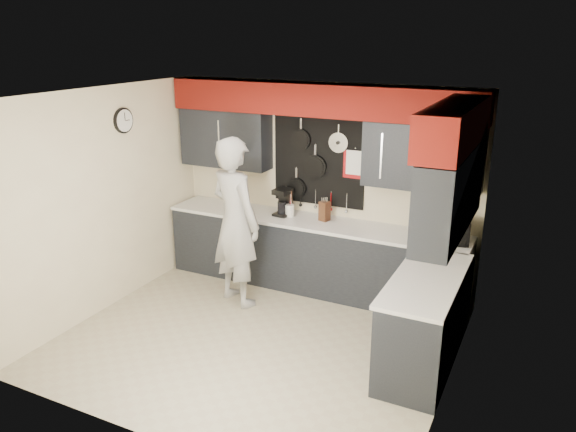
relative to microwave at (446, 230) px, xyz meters
The scene contains 10 objects.
ground 2.42m from the microwave, 138.88° to the right, with size 4.00×4.00×0.00m, color tan.
back_wall_assembly 1.89m from the microwave, behind, with size 4.00×0.36×2.60m.
right_wall_assembly 1.48m from the microwave, 79.61° to the right, with size 0.36×3.50×2.60m.
left_wall_assembly 3.91m from the microwave, 158.72° to the right, with size 0.05×3.50×2.60m.
base_cabinets 1.33m from the microwave, 165.33° to the right, with size 3.95×2.20×0.92m.
microwave is the anchor object (origin of this frame).
knife_block 1.51m from the microwave, behind, with size 0.11×0.11×0.24m, color #3A1B12.
utensil_crock 1.97m from the microwave, behind, with size 0.12×0.12×0.15m, color white.
coffee_maker 2.07m from the microwave, behind, with size 0.22×0.25×0.35m.
person 2.42m from the microwave, 162.32° to the right, with size 0.75×0.49×2.05m, color #A7A7A5.
Camera 1 is at (2.65, -4.67, 3.18)m, focal length 35.00 mm.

